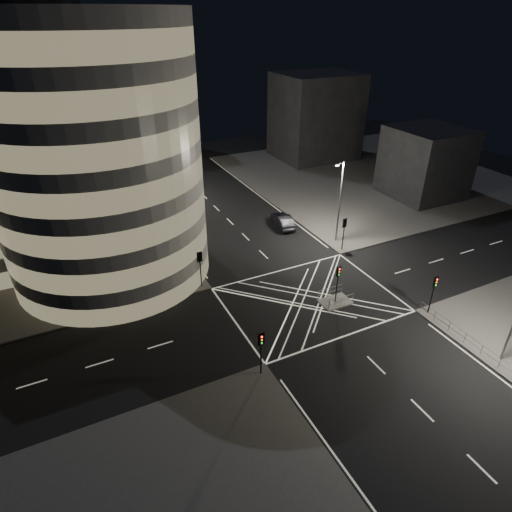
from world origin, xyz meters
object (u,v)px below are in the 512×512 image
central_island (335,302)px  street_lamp_left_near (176,220)px  traffic_signal_nl (261,346)px  traffic_signal_fl (200,263)px  traffic_signal_island (338,277)px  sedan (283,221)px  street_lamp_left_far (138,170)px  street_lamp_right_far (340,200)px  traffic_signal_nr (434,288)px  traffic_signal_fr (344,228)px

central_island → street_lamp_left_near: street_lamp_left_near is taller
central_island → traffic_signal_nl: (-10.80, -5.30, 2.84)m
traffic_signal_fl → traffic_signal_island: bearing=-37.5°
sedan → central_island: bearing=88.0°
traffic_signal_fl → street_lamp_left_far: size_ratio=0.40×
traffic_signal_fl → street_lamp_right_far: size_ratio=0.40×
central_island → traffic_signal_nr: bearing=-37.9°
traffic_signal_nr → traffic_signal_island: 8.62m
traffic_signal_fl → street_lamp_right_far: bearing=6.9°
street_lamp_right_far → traffic_signal_island: bearing=-125.3°
traffic_signal_island → street_lamp_left_far: street_lamp_left_far is taller
traffic_signal_island → traffic_signal_nl: bearing=-153.9°
traffic_signal_fl → traffic_signal_island: 13.62m
central_island → street_lamp_left_far: (-11.44, 31.50, 5.47)m
traffic_signal_fl → street_lamp_left_near: street_lamp_left_near is taller
traffic_signal_nl → street_lamp_left_far: size_ratio=0.40×
traffic_signal_fr → sedan: bearing=109.6°
traffic_signal_nl → traffic_signal_island: bearing=26.1°
traffic_signal_island → traffic_signal_fl: bearing=142.5°
traffic_signal_island → street_lamp_left_far: 33.61m
traffic_signal_nr → sedan: size_ratio=0.78×
street_lamp_left_far → sedan: street_lamp_left_far is taller
traffic_signal_fl → street_lamp_right_far: 18.55m
street_lamp_left_far → traffic_signal_island: bearing=-70.0°
street_lamp_left_far → street_lamp_right_far: same height
traffic_signal_nl → traffic_signal_nr: 17.60m
traffic_signal_island → street_lamp_right_far: size_ratio=0.40×
traffic_signal_fr → street_lamp_left_near: 19.14m
central_island → traffic_signal_fl: traffic_signal_fl is taller
street_lamp_left_near → street_lamp_left_far: (0.00, 18.00, 0.00)m
traffic_signal_nr → sedan: (-3.12, 22.38, -2.07)m
central_island → traffic_signal_nr: 9.08m
traffic_signal_nl → traffic_signal_nr: bearing=0.0°
street_lamp_left_near → street_lamp_left_far: size_ratio=1.00×
traffic_signal_fr → street_lamp_right_far: (0.64, 2.20, 2.63)m
central_island → traffic_signal_nl: bearing=-153.9°
traffic_signal_island → traffic_signal_fr: bearing=50.7°
street_lamp_left_far → street_lamp_right_far: bearing=-48.1°
traffic_signal_nl → traffic_signal_nr: same height
street_lamp_left_far → sedan: (15.11, -14.42, -4.70)m
central_island → street_lamp_left_far: size_ratio=0.30×
central_island → traffic_signal_fr: traffic_signal_fr is taller
street_lamp_right_far → sedan: size_ratio=1.95×
street_lamp_right_far → sedan: bearing=119.7°
central_island → street_lamp_right_far: size_ratio=0.30×
sedan → street_lamp_right_far: bearing=129.9°
street_lamp_right_far → street_lamp_left_near: bearing=171.0°
traffic_signal_island → street_lamp_left_near: (-11.44, 13.50, 2.63)m
traffic_signal_nl → central_island: bearing=26.1°
traffic_signal_island → street_lamp_left_far: (-11.44, 31.50, 2.63)m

